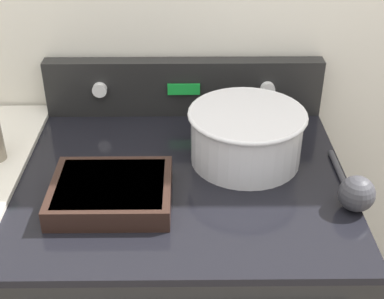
{
  "coord_description": "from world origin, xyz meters",
  "views": [
    {
      "loc": [
        0.01,
        -0.71,
        1.66
      ],
      "look_at": [
        0.02,
        0.36,
        0.99
      ],
      "focal_mm": 50.0,
      "sensor_mm": 36.0,
      "label": 1
    }
  ],
  "objects": [
    {
      "name": "mixing_bowl",
      "position": [
        0.15,
        0.41,
        1.01
      ],
      "size": [
        0.29,
        0.29,
        0.13
      ],
      "color": "silver",
      "rests_on": "stove_range"
    },
    {
      "name": "casserole_dish",
      "position": [
        -0.16,
        0.24,
        0.96
      ],
      "size": [
        0.26,
        0.22,
        0.05
      ],
      "color": "black",
      "rests_on": "stove_range"
    },
    {
      "name": "ladle",
      "position": [
        0.37,
        0.22,
        0.97
      ],
      "size": [
        0.08,
        0.26,
        0.08
      ],
      "color": "#333338",
      "rests_on": "stove_range"
    },
    {
      "name": "control_panel",
      "position": [
        0.0,
        0.67,
        1.01
      ],
      "size": [
        0.78,
        0.07,
        0.16
      ],
      "color": "black",
      "rests_on": "stove_range"
    }
  ]
}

